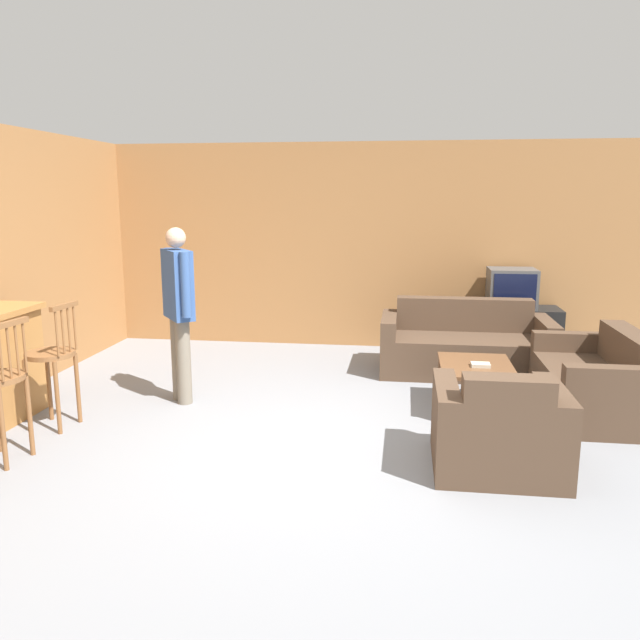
% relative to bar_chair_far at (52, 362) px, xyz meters
% --- Properties ---
extents(ground_plane, '(24.00, 24.00, 0.00)m').
position_rel_bar_chair_far_xyz_m(ground_plane, '(2.25, -0.19, -0.57)').
color(ground_plane, gray).
extents(wall_back, '(9.40, 0.08, 2.60)m').
position_rel_bar_chair_far_xyz_m(wall_back, '(2.25, 3.33, 0.73)').
color(wall_back, '#9E6B3D').
rests_on(wall_back, ground_plane).
extents(wall_left, '(0.08, 8.51, 2.60)m').
position_rel_bar_chair_far_xyz_m(wall_left, '(-0.93, 1.07, 0.73)').
color(wall_left, '#9E6B3D').
rests_on(wall_left, ground_plane).
extents(bar_chair_far, '(0.43, 0.43, 1.07)m').
position_rel_bar_chair_far_xyz_m(bar_chair_far, '(0.00, 0.00, 0.00)').
color(bar_chair_far, brown).
rests_on(bar_chair_far, ground_plane).
extents(couch_far, '(1.84, 0.89, 0.79)m').
position_rel_bar_chair_far_xyz_m(couch_far, '(3.59, 2.20, -0.28)').
color(couch_far, '#4C3828').
rests_on(couch_far, ground_plane).
extents(armchair_near, '(0.90, 0.84, 0.77)m').
position_rel_bar_chair_far_xyz_m(armchair_near, '(3.60, -0.37, -0.28)').
color(armchair_near, '#4C3828').
rests_on(armchair_near, ground_plane).
extents(loveseat_right, '(0.82, 1.43, 0.76)m').
position_rel_bar_chair_far_xyz_m(loveseat_right, '(4.64, 0.97, -0.28)').
color(loveseat_right, '#4C3828').
rests_on(loveseat_right, ground_plane).
extents(coffee_table, '(0.65, 0.87, 0.43)m').
position_rel_bar_chair_far_xyz_m(coffee_table, '(3.57, 0.94, -0.21)').
color(coffee_table, brown).
rests_on(coffee_table, ground_plane).
extents(tv_unit, '(1.18, 0.51, 0.61)m').
position_rel_bar_chair_far_xyz_m(tv_unit, '(4.18, 2.99, -0.26)').
color(tv_unit, black).
rests_on(tv_unit, ground_plane).
extents(tv, '(0.56, 0.48, 0.47)m').
position_rel_bar_chair_far_xyz_m(tv, '(4.18, 2.99, 0.28)').
color(tv, '#4C4C4C').
rests_on(tv, tv_unit).
extents(book_on_table, '(0.17, 0.13, 0.03)m').
position_rel_bar_chair_far_xyz_m(book_on_table, '(3.60, 0.88, -0.12)').
color(book_on_table, '#B7AD99').
rests_on(book_on_table, coffee_table).
extents(person_by_window, '(0.41, 0.48, 1.65)m').
position_rel_bar_chair_far_xyz_m(person_by_window, '(0.82, 0.80, 0.37)').
color(person_by_window, '#756B5B').
rests_on(person_by_window, ground_plane).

